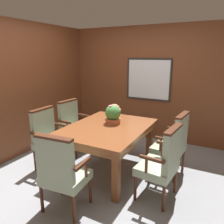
# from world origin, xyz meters

# --- Properties ---
(ground_plane) EXTENTS (14.00, 14.00, 0.00)m
(ground_plane) POSITION_xyz_m (0.00, 0.00, 0.00)
(ground_plane) COLOR gray
(wall_back) EXTENTS (7.20, 0.08, 2.45)m
(wall_back) POSITION_xyz_m (0.00, 1.93, 1.23)
(wall_back) COLOR brown
(wall_back) RESTS_ON ground_plane
(wall_left) EXTENTS (0.06, 7.20, 2.45)m
(wall_left) POSITION_xyz_m (-1.61, 0.00, 1.23)
(wall_left) COLOR brown
(wall_left) RESTS_ON ground_plane
(dining_table) EXTENTS (1.18, 1.53, 0.75)m
(dining_table) POSITION_xyz_m (0.15, 0.18, 0.66)
(dining_table) COLOR brown
(dining_table) RESTS_ON ground_plane
(chair_right_near) EXTENTS (0.49, 0.59, 1.00)m
(chair_right_near) POSITION_xyz_m (1.13, -0.15, 0.54)
(chair_right_near) COLOR #472314
(chair_right_near) RESTS_ON ground_plane
(chair_head_near) EXTENTS (0.59, 0.48, 1.00)m
(chair_head_near) POSITION_xyz_m (0.15, -0.94, 0.54)
(chair_head_near) COLOR #472314
(chair_head_near) RESTS_ON ground_plane
(chair_right_far) EXTENTS (0.49, 0.59, 1.00)m
(chair_right_far) POSITION_xyz_m (1.11, 0.54, 0.54)
(chair_right_far) COLOR #472314
(chair_right_far) RESTS_ON ground_plane
(chair_left_near) EXTENTS (0.45, 0.57, 1.00)m
(chair_left_near) POSITION_xyz_m (-0.78, -0.17, 0.54)
(chair_left_near) COLOR #472314
(chair_left_near) RESTS_ON ground_plane
(chair_left_far) EXTENTS (0.49, 0.59, 1.00)m
(chair_left_far) POSITION_xyz_m (-0.82, 0.54, 0.54)
(chair_left_far) COLOR #472314
(chair_left_far) RESTS_ON ground_plane
(potted_plant) EXTENTS (0.26, 0.26, 0.32)m
(potted_plant) POSITION_xyz_m (0.15, 0.36, 0.91)
(potted_plant) COLOR #B2603D
(potted_plant) RESTS_ON dining_table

